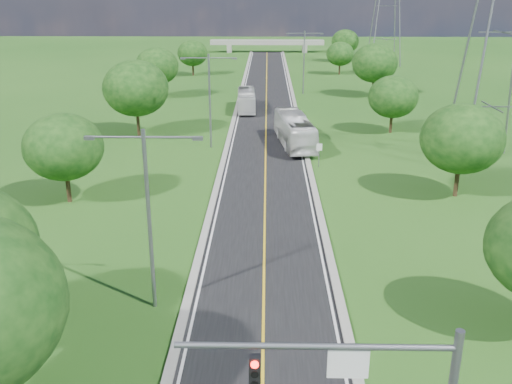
# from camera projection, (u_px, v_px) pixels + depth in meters

# --- Properties ---
(ground) EXTENTS (260.00, 260.00, 0.00)m
(ground) POSITION_uv_depth(u_px,v_px,m) (266.00, 118.00, 76.48)
(ground) COLOR #1E4B15
(ground) RESTS_ON ground
(road) EXTENTS (8.00, 150.00, 0.06)m
(road) POSITION_uv_depth(u_px,v_px,m) (266.00, 108.00, 82.11)
(road) COLOR black
(road) RESTS_ON ground
(curb_left) EXTENTS (0.50, 150.00, 0.22)m
(curb_left) POSITION_uv_depth(u_px,v_px,m) (237.00, 108.00, 82.17)
(curb_left) COLOR gray
(curb_left) RESTS_ON ground
(curb_right) EXTENTS (0.50, 150.00, 0.22)m
(curb_right) POSITION_uv_depth(u_px,v_px,m) (296.00, 108.00, 82.01)
(curb_right) COLOR gray
(curb_right) RESTS_ON ground
(speed_limit_sign) EXTENTS (0.55, 0.09, 2.40)m
(speed_limit_sign) POSITION_uv_depth(u_px,v_px,m) (319.00, 151.00, 55.15)
(speed_limit_sign) COLOR slate
(speed_limit_sign) RESTS_ON ground
(overpass) EXTENTS (30.00, 3.00, 3.20)m
(overpass) POSITION_uv_depth(u_px,v_px,m) (267.00, 43.00, 150.87)
(overpass) COLOR gray
(overpass) RESTS_ON ground
(streetlight_near_left) EXTENTS (5.90, 0.25, 10.00)m
(streetlight_near_left) POSITION_uv_depth(u_px,v_px,m) (148.00, 206.00, 29.45)
(streetlight_near_left) COLOR slate
(streetlight_near_left) RESTS_ON ground
(streetlight_mid_left) EXTENTS (5.90, 0.25, 10.00)m
(streetlight_mid_left) POSITION_uv_depth(u_px,v_px,m) (210.00, 93.00, 60.47)
(streetlight_mid_left) COLOR slate
(streetlight_mid_left) RESTS_ON ground
(streetlight_far_right) EXTENTS (5.90, 0.25, 10.00)m
(streetlight_far_right) POSITION_uv_depth(u_px,v_px,m) (304.00, 57.00, 91.27)
(streetlight_far_right) COLOR slate
(streetlight_far_right) RESTS_ON ground
(power_tower_near) EXTENTS (9.00, 6.40, 28.00)m
(power_tower_near) POSITION_uv_depth(u_px,v_px,m) (505.00, 16.00, 52.51)
(power_tower_near) COLOR slate
(power_tower_near) RESTS_ON ground
(tree_lb) EXTENTS (6.30, 6.30, 7.33)m
(tree_lb) POSITION_uv_depth(u_px,v_px,m) (63.00, 147.00, 45.12)
(tree_lb) COLOR black
(tree_lb) RESTS_ON ground
(tree_lc) EXTENTS (7.56, 7.56, 8.79)m
(tree_lc) POSITION_uv_depth(u_px,v_px,m) (136.00, 88.00, 65.46)
(tree_lc) COLOR black
(tree_lc) RESTS_ON ground
(tree_ld) EXTENTS (6.72, 6.72, 7.82)m
(tree_ld) POSITION_uv_depth(u_px,v_px,m) (157.00, 66.00, 88.27)
(tree_ld) COLOR black
(tree_ld) RESTS_ON ground
(tree_le) EXTENTS (5.88, 5.88, 6.84)m
(tree_le) POSITION_uv_depth(u_px,v_px,m) (192.00, 53.00, 111.00)
(tree_le) COLOR black
(tree_le) RESTS_ON ground
(tree_rb) EXTENTS (6.72, 6.72, 7.82)m
(tree_rb) POSITION_uv_depth(u_px,v_px,m) (462.00, 139.00, 46.30)
(tree_rb) COLOR black
(tree_rb) RESTS_ON ground
(tree_rc) EXTENTS (5.88, 5.88, 6.84)m
(tree_rc) POSITION_uv_depth(u_px,v_px,m) (393.00, 97.00, 67.21)
(tree_rc) COLOR black
(tree_rc) RESTS_ON ground
(tree_rd) EXTENTS (7.14, 7.14, 8.30)m
(tree_rd) POSITION_uv_depth(u_px,v_px,m) (375.00, 63.00, 89.42)
(tree_rd) COLOR black
(tree_rd) RESTS_ON ground
(tree_re) EXTENTS (5.46, 5.46, 6.35)m
(tree_re) POSITION_uv_depth(u_px,v_px,m) (340.00, 54.00, 112.45)
(tree_re) COLOR black
(tree_re) RESTS_ON ground
(tree_rf) EXTENTS (6.30, 6.30, 7.33)m
(tree_rf) POSITION_uv_depth(u_px,v_px,m) (345.00, 41.00, 130.97)
(tree_rf) COLOR black
(tree_rf) RESTS_ON ground
(bus_outbound) EXTENTS (4.37, 12.34, 3.36)m
(bus_outbound) POSITION_uv_depth(u_px,v_px,m) (295.00, 130.00, 62.41)
(bus_outbound) COLOR silver
(bus_outbound) RESTS_ON road
(bus_inbound) EXTENTS (2.81, 10.17, 2.81)m
(bus_inbound) POSITION_uv_depth(u_px,v_px,m) (246.00, 100.00, 80.47)
(bus_inbound) COLOR silver
(bus_inbound) RESTS_ON road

